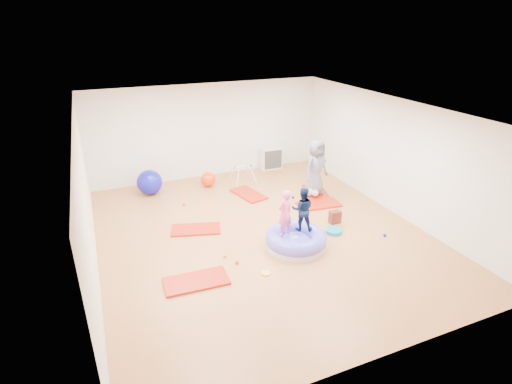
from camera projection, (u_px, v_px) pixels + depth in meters
name	position (u px, v px, depth m)	size (l,w,h in m)	color
room	(261.00, 176.00, 8.53)	(7.01, 8.01, 2.81)	#B77444
gym_mat_front_left	(196.00, 281.00, 7.38)	(1.18, 0.59, 0.05)	red
gym_mat_mid_left	(196.00, 229.00, 9.20)	(1.11, 0.55, 0.05)	red
gym_mat_center_back	(248.00, 194.00, 11.04)	(1.11, 0.56, 0.05)	red
gym_mat_right	(319.00, 204.00, 10.43)	(1.11, 0.56, 0.05)	red
gym_mat_rear_right	(316.00, 193.00, 11.13)	(1.13, 0.56, 0.05)	red
inflatable_cushion	(296.00, 240.00, 8.48)	(1.31, 1.31, 0.41)	silver
child_pink	(285.00, 211.00, 8.13)	(0.37, 0.24, 1.01)	#F8579E
child_navy	(303.00, 207.00, 8.35)	(0.47, 0.36, 0.96)	#0B1837
adult_caregiver	(316.00, 168.00, 10.72)	(0.74, 0.48, 1.52)	slate
infant	(313.00, 192.00, 10.83)	(0.39, 0.40, 0.23)	#AAB8CF
ball_pit_balls	(277.00, 216.00, 9.77)	(3.84, 3.41, 0.07)	#1113A6
exercise_ball_blue	(150.00, 182.00, 10.97)	(0.70, 0.70, 0.70)	#1113A6
exercise_ball_orange	(208.00, 179.00, 11.53)	(0.43, 0.43, 0.43)	#ED3808
infant_play_gym	(243.00, 172.00, 11.73)	(0.68, 0.64, 0.52)	silver
cube_shelf	(271.00, 158.00, 12.86)	(0.70, 0.34, 0.70)	silver
balance_disc	(334.00, 231.00, 9.09)	(0.38, 0.38, 0.08)	#0F8CA7
backpack	(335.00, 217.00, 9.48)	(0.27, 0.16, 0.31)	#A73922
yellow_toy	(266.00, 273.00, 7.63)	(0.18, 0.18, 0.03)	gold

